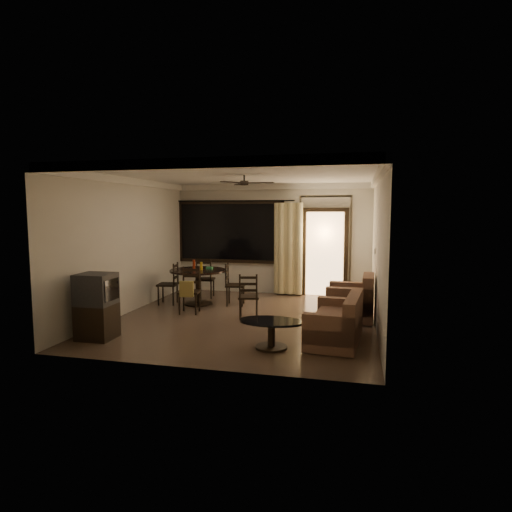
% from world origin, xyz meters
% --- Properties ---
extents(ground, '(5.50, 5.50, 0.00)m').
position_xyz_m(ground, '(0.00, 0.00, 0.00)').
color(ground, '#7F6651').
rests_on(ground, ground).
extents(room_shell, '(5.50, 6.70, 5.50)m').
position_xyz_m(room_shell, '(0.59, 1.77, 1.83)').
color(room_shell, beige).
rests_on(room_shell, ground).
extents(dining_table, '(1.27, 1.27, 1.02)m').
position_xyz_m(dining_table, '(-1.36, 1.03, 0.63)').
color(dining_table, black).
rests_on(dining_table, ground).
extents(dining_chair_west, '(0.48, 0.48, 0.95)m').
position_xyz_m(dining_chair_west, '(-2.04, 0.91, 0.28)').
color(dining_chair_west, black).
rests_on(dining_chair_west, ground).
extents(dining_chair_east, '(0.48, 0.48, 0.95)m').
position_xyz_m(dining_chair_east, '(-0.53, 1.15, 0.28)').
color(dining_chair_east, black).
rests_on(dining_chair_east, ground).
extents(dining_chair_south, '(0.48, 0.53, 0.95)m').
position_xyz_m(dining_chair_south, '(-1.23, 0.18, 0.31)').
color(dining_chair_south, black).
rests_on(dining_chair_south, ground).
extents(dining_chair_north, '(0.48, 0.48, 0.95)m').
position_xyz_m(dining_chair_north, '(-1.47, 1.81, 0.28)').
color(dining_chair_north, black).
rests_on(dining_chair_north, ground).
extents(tv_cabinet, '(0.59, 0.53, 1.09)m').
position_xyz_m(tv_cabinet, '(-2.05, -1.84, 0.55)').
color(tv_cabinet, black).
rests_on(tv_cabinet, ground).
extents(sofa, '(0.90, 1.51, 0.77)m').
position_xyz_m(sofa, '(1.86, -1.15, 0.31)').
color(sofa, '#3F2A1D').
rests_on(sofa, ground).
extents(armchair, '(0.90, 0.90, 0.88)m').
position_xyz_m(armchair, '(2.08, 0.39, 0.36)').
color(armchair, '#3F2A1D').
rests_on(armchair, ground).
extents(coffee_table, '(1.01, 0.60, 0.44)m').
position_xyz_m(coffee_table, '(0.87, -1.68, 0.29)').
color(coffee_table, black).
rests_on(coffee_table, ground).
extents(side_chair, '(0.48, 0.48, 0.91)m').
position_xyz_m(side_chair, '(0.07, 0.04, 0.27)').
color(side_chair, black).
rests_on(side_chair, ground).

